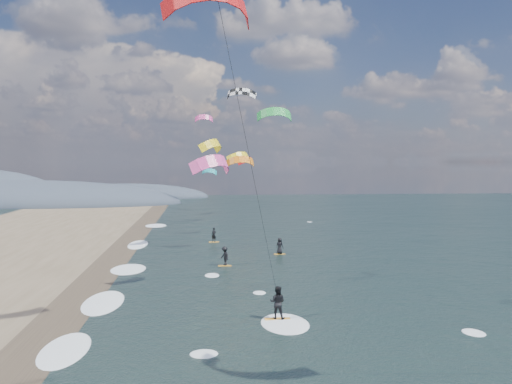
{
  "coord_description": "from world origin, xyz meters",
  "views": [
    {
      "loc": [
        -4.27,
        -20.81,
        8.74
      ],
      "look_at": [
        -1.0,
        12.0,
        7.0
      ],
      "focal_mm": 40.0,
      "sensor_mm": 36.0,
      "label": 1
    }
  ],
  "objects": [
    {
      "name": "shoreline_surf",
      "position": [
        -10.8,
        14.75,
        0.0
      ],
      "size": [
        2.4,
        79.4,
        0.11
      ],
      "color": "white",
      "rests_on": "ground"
    },
    {
      "name": "wet_sand_strip",
      "position": [
        -12.0,
        10.0,
        0.0
      ],
      "size": [
        3.0,
        240.0,
        0.0
      ],
      "primitive_type": "cube",
      "color": "#382D23",
      "rests_on": "ground"
    },
    {
      "name": "far_kitesurfers",
      "position": [
        -0.67,
        30.96,
        0.81
      ],
      "size": [
        7.11,
        15.22,
        1.65
      ],
      "color": "orange",
      "rests_on": "ground"
    },
    {
      "name": "kitesurfer_near_b",
      "position": [
        -2.4,
        5.75,
        11.33
      ],
      "size": [
        7.27,
        8.8,
        16.83
      ],
      "color": "orange",
      "rests_on": "ground"
    },
    {
      "name": "bg_kite_field",
      "position": [
        -0.08,
        54.32,
        11.41
      ],
      "size": [
        10.43,
        79.43,
        11.04
      ],
      "color": "#D83F8C",
      "rests_on": "ground"
    },
    {
      "name": "coastal_hills",
      "position": [
        -44.84,
        107.86,
        0.0
      ],
      "size": [
        80.0,
        41.0,
        15.0
      ],
      "color": "#3D4756",
      "rests_on": "ground"
    }
  ]
}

